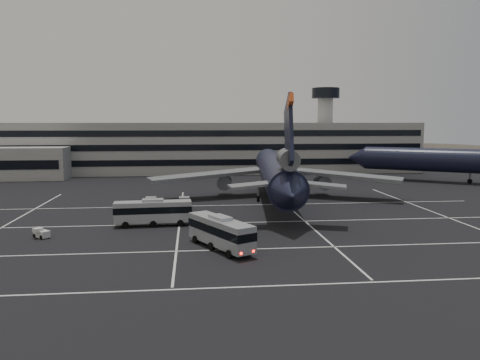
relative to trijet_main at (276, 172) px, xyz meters
name	(u,v)px	position (x,y,z in m)	size (l,w,h in m)	color
ground	(224,229)	(-11.01, -22.35, -5.25)	(260.00, 260.00, 0.00)	black
lane_markings	(231,228)	(-10.06, -21.63, -5.24)	(90.00, 55.62, 0.01)	silver
terminal	(196,148)	(-13.96, 48.79, 1.68)	(125.00, 26.00, 24.00)	gray
hills	(236,175)	(6.98, 147.65, -17.32)	(352.00, 180.00, 44.00)	#38332B
trijet_main	(276,172)	(0.00, 0.00, 0.00)	(47.19, 57.69, 18.08)	black
trijet_far	(476,160)	(49.78, 17.54, 0.18)	(51.18, 37.28, 18.08)	black
bus_near	(220,231)	(-12.05, -31.87, -3.18)	(7.20, 10.65, 3.79)	#9C9FA5
bus_far	(153,211)	(-20.57, -18.97, -3.21)	(10.67, 3.17, 3.72)	#9C9FA5
tug_b	(42,233)	(-33.72, -24.55, -4.67)	(2.33, 2.26, 1.31)	silver
uld_cluster	(165,207)	(-19.47, -10.09, -4.26)	(8.26, 9.55, 2.02)	#2D2D30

